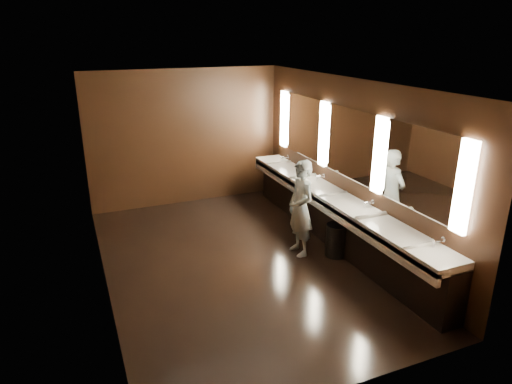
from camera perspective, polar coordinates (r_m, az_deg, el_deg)
floor at (r=7.39m, az=-2.34°, el=-8.68°), size 6.00×6.00×0.00m
ceiling at (r=6.56m, az=-2.68°, el=13.44°), size 4.00×6.00×0.02m
wall_back at (r=9.62m, az=-8.79°, el=6.71°), size 4.00×0.02×2.80m
wall_front at (r=4.38m, az=11.55°, el=-9.43°), size 4.00×0.02×2.80m
wall_left at (r=6.47m, az=-19.33°, el=-0.48°), size 0.02×6.00×2.80m
wall_right at (r=7.74m, az=11.54°, el=3.42°), size 0.02×6.00×2.80m
sink_counter at (r=7.92m, az=9.86°, el=-3.02°), size 0.55×5.40×1.01m
mirror_band at (r=7.64m, az=11.59°, el=5.93°), size 0.06×5.03×1.15m
person at (r=7.38m, az=5.61°, el=-2.03°), size 0.39×0.59×1.59m
trash_bin at (r=7.59m, az=10.03°, el=-5.94°), size 0.38×0.38×0.54m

